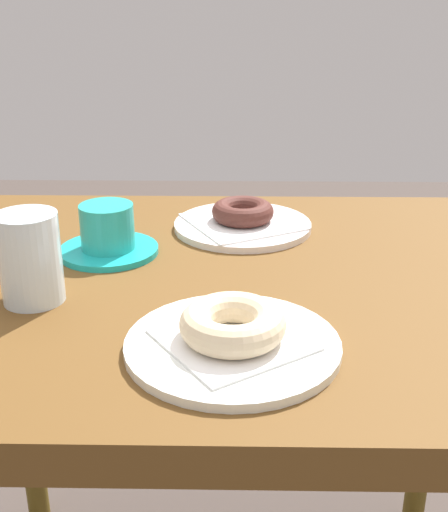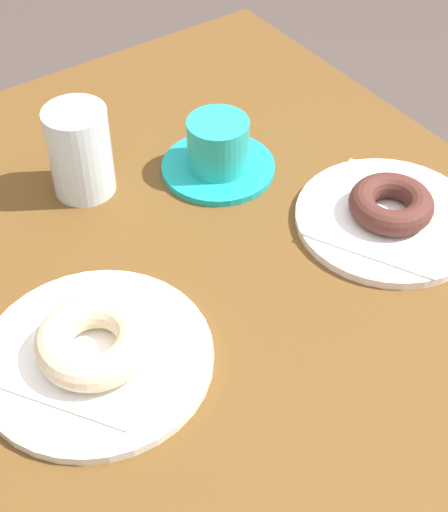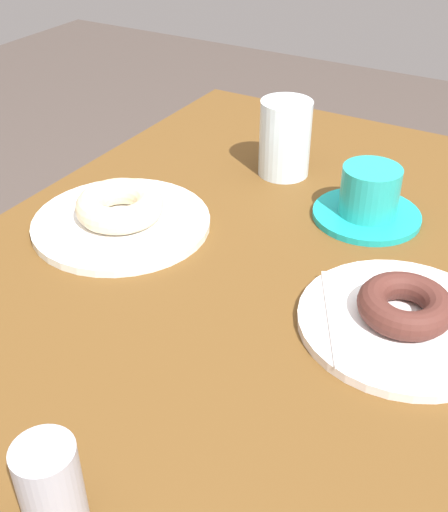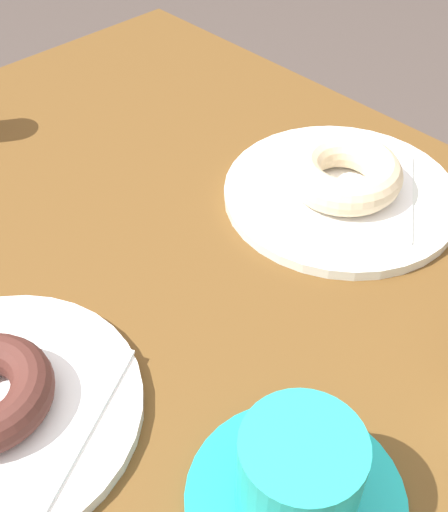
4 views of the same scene
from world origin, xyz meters
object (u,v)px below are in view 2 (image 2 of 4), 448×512
(plate_chocolate_ring, at_px, (388,219))
(coffee_cup, at_px, (218,151))
(water_glass, at_px, (80,151))
(donut_chocolate_ring, at_px, (391,204))
(plate_sugar_ring, at_px, (97,358))
(donut_sugar_ring, at_px, (93,341))

(plate_chocolate_ring, relative_size, coffee_cup, 1.52)
(plate_chocolate_ring, height_order, water_glass, water_glass)
(donut_chocolate_ring, bearing_deg, coffee_cup, -150.93)
(plate_sugar_ring, height_order, plate_chocolate_ring, same)
(donut_chocolate_ring, xyz_separation_m, water_glass, (-0.26, -0.27, 0.03))
(donut_sugar_ring, distance_m, water_glass, 0.28)
(donut_chocolate_ring, relative_size, water_glass, 0.88)
(donut_sugar_ring, xyz_separation_m, donut_chocolate_ring, (0.01, 0.38, -0.00))
(plate_chocolate_ring, bearing_deg, plate_sugar_ring, -92.08)
(water_glass, relative_size, coffee_cup, 0.78)
(plate_chocolate_ring, bearing_deg, coffee_cup, -150.93)
(plate_sugar_ring, xyz_separation_m, coffee_cup, (-0.18, 0.27, 0.03))
(water_glass, distance_m, coffee_cup, 0.17)
(donut_sugar_ring, relative_size, coffee_cup, 0.79)
(water_glass, height_order, coffee_cup, water_glass)
(donut_sugar_ring, bearing_deg, coffee_cup, 123.85)
(plate_chocolate_ring, xyz_separation_m, water_glass, (-0.26, -0.27, 0.05))
(plate_sugar_ring, xyz_separation_m, donut_sugar_ring, (0.00, 0.00, 0.03))
(donut_sugar_ring, xyz_separation_m, plate_chocolate_ring, (0.01, 0.38, -0.03))
(plate_sugar_ring, xyz_separation_m, plate_chocolate_ring, (0.01, 0.38, -0.00))
(donut_chocolate_ring, bearing_deg, plate_chocolate_ring, 90.00)
(donut_sugar_ring, xyz_separation_m, water_glass, (-0.25, 0.12, 0.03))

